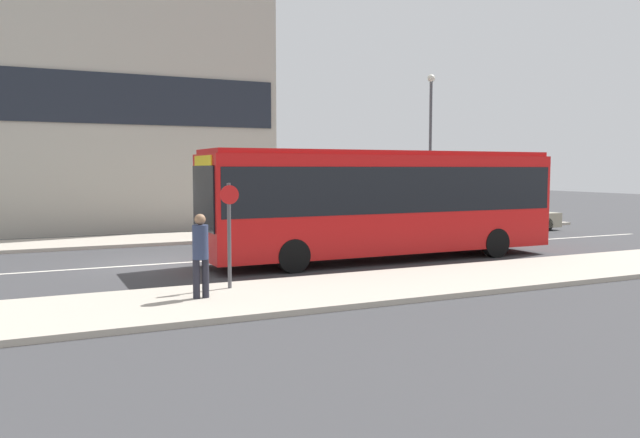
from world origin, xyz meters
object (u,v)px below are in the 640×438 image
object	(u,v)px
city_bus	(383,198)
bus_stop_sign	(229,227)
street_lamp	(430,135)
parked_car_0	(411,221)
pedestrian_near_stop	(201,250)
parked_car_1	(511,218)

from	to	relation	value
city_bus	bus_stop_sign	size ratio (longest dim) A/B	4.75
bus_stop_sign	street_lamp	world-z (taller)	street_lamp
parked_car_0	street_lamp	distance (m)	4.96
pedestrian_near_stop	street_lamp	distance (m)	18.53
parked_car_1	bus_stop_sign	size ratio (longest dim) A/B	1.85
parked_car_1	pedestrian_near_stop	distance (m)	19.66
parked_car_1	bus_stop_sign	xyz separation A→B (m)	(-16.32, -8.68, 0.96)
city_bus	pedestrian_near_stop	xyz separation A→B (m)	(-6.93, -4.02, -0.82)
pedestrian_near_stop	city_bus	bearing A→B (deg)	30.14
parked_car_1	pedestrian_near_stop	world-z (taller)	pedestrian_near_stop
city_bus	street_lamp	world-z (taller)	street_lamp
city_bus	parked_car_1	xyz separation A→B (m)	(10.27, 5.47, -1.38)
parked_car_1	street_lamp	xyz separation A→B (m)	(-3.16, 2.12, 3.89)
city_bus	street_lamp	xyz separation A→B (m)	(7.12, 7.60, 2.51)
city_bus	parked_car_0	size ratio (longest dim) A/B	2.57
bus_stop_sign	pedestrian_near_stop	bearing A→B (deg)	-137.50
bus_stop_sign	city_bus	bearing A→B (deg)	27.97
city_bus	parked_car_0	distance (m)	7.44
parked_car_0	pedestrian_near_stop	size ratio (longest dim) A/B	2.50
bus_stop_sign	parked_car_1	bearing A→B (deg)	28.03
city_bus	pedestrian_near_stop	world-z (taller)	city_bus
parked_car_1	street_lamp	bearing A→B (deg)	146.08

